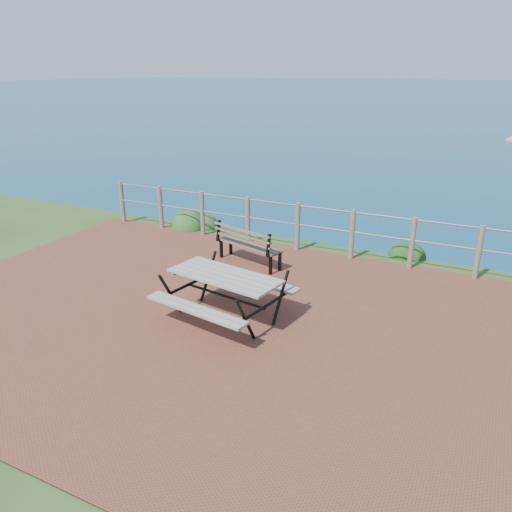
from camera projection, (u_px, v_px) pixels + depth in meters
The scene contains 7 objects.
ground at pixel (215, 318), 7.64m from camera, with size 10.00×7.00×0.12m, color brown.
ocean at pixel (506, 79), 175.38m from camera, with size 1200.00×1200.00×0.00m, color #146B79.
safety_railing at pixel (298, 224), 10.24m from camera, with size 9.40×0.10×1.00m.
picnic_table at pixel (225, 292), 7.43m from camera, with size 1.78×1.46×0.71m.
park_bench at pixel (249, 239), 9.51m from camera, with size 1.45×0.73×0.79m.
shrub_lip_west at pixel (196, 227), 11.98m from camera, with size 0.85×0.85×0.63m, color #2A5921.
shrub_lip_east at pixel (404, 257), 10.09m from camera, with size 0.78×0.78×0.52m, color #1D4916.
Camera 1 is at (3.58, -5.83, 3.58)m, focal length 35.00 mm.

